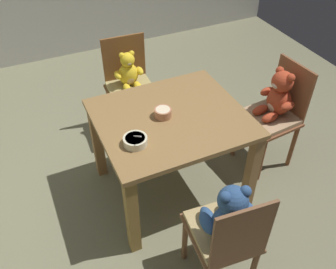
{
  "coord_description": "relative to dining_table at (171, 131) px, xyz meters",
  "views": [
    {
      "loc": [
        -0.83,
        -1.76,
        2.23
      ],
      "look_at": [
        0.0,
        0.05,
        0.52
      ],
      "focal_mm": 38.99,
      "sensor_mm": 36.0,
      "label": 1
    }
  ],
  "objects": [
    {
      "name": "ground_plane",
      "position": [
        0.0,
        0.0,
        -0.61
      ],
      "size": [
        5.2,
        5.2,
        0.04
      ],
      "color": "#737155"
    },
    {
      "name": "dining_table",
      "position": [
        0.0,
        0.0,
        0.0
      ],
      "size": [
        1.0,
        0.88,
        0.72
      ],
      "color": "olive",
      "rests_on": "ground_plane"
    },
    {
      "name": "teddy_chair_far_center",
      "position": [
        -0.01,
        0.82,
        -0.07
      ],
      "size": [
        0.43,
        0.42,
        0.88
      ],
      "rotation": [
        0.0,
        0.0,
        -1.62
      ],
      "color": "brown",
      "rests_on": "ground_plane"
    },
    {
      "name": "teddy_chair_near_right",
      "position": [
        0.88,
        -0.03,
        -0.02
      ],
      "size": [
        0.42,
        0.42,
        0.88
      ],
      "rotation": [
        0.0,
        0.0,
        3.23
      ],
      "color": "brown",
      "rests_on": "ground_plane"
    },
    {
      "name": "teddy_chair_near_front",
      "position": [
        -0.05,
        -0.82,
        -0.02
      ],
      "size": [
        0.4,
        0.42,
        0.88
      ],
      "rotation": [
        0.0,
        0.0,
        1.48
      ],
      "color": "brown",
      "rests_on": "ground_plane"
    },
    {
      "name": "porridge_bowl_terracotta_center",
      "position": [
        -0.05,
        0.02,
        0.16
      ],
      "size": [
        0.12,
        0.12,
        0.06
      ],
      "color": "#B1704F",
      "rests_on": "dining_table"
    },
    {
      "name": "porridge_bowl_cream_near_left",
      "position": [
        -0.32,
        -0.16,
        0.16
      ],
      "size": [
        0.15,
        0.16,
        0.12
      ],
      "color": "beige",
      "rests_on": "dining_table"
    }
  ]
}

